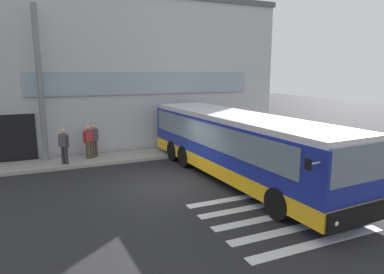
{
  "coord_description": "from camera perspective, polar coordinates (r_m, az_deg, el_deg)",
  "views": [
    {
      "loc": [
        -4.32,
        -12.1,
        4.4
      ],
      "look_at": [
        1.73,
        1.61,
        1.5
      ],
      "focal_mm": 31.6,
      "sensor_mm": 36.0,
      "label": 1
    }
  ],
  "objects": [
    {
      "name": "passenger_near_column",
      "position": [
        16.72,
        -20.81,
        -1.23
      ],
      "size": [
        0.46,
        0.43,
        1.68
      ],
      "color": "#2D2D33",
      "rests_on": "boarding_curb"
    },
    {
      "name": "entry_support_column",
      "position": [
        17.51,
        -24.27,
        8.04
      ],
      "size": [
        0.28,
        0.28,
        7.3
      ],
      "primitive_type": "cylinder",
      "color": "slate",
      "rests_on": "boarding_curb"
    },
    {
      "name": "terminal_building",
      "position": [
        23.94,
        -15.31,
        10.32
      ],
      "size": [
        20.12,
        13.8,
        8.61
      ],
      "color": "#B7B7BC",
      "rests_on": "ground"
    },
    {
      "name": "bus_main_foreground",
      "position": [
        14.06,
        7.64,
        -1.73
      ],
      "size": [
        3.24,
        11.79,
        2.7
      ],
      "color": "navy",
      "rests_on": "ground"
    },
    {
      "name": "passenger_by_doorway",
      "position": [
        17.44,
        -17.09,
        -0.39
      ],
      "size": [
        0.56,
        0.47,
        1.68
      ],
      "color": "#4C4233",
      "rests_on": "boarding_curb"
    },
    {
      "name": "boarding_curb",
      "position": [
        17.97,
        -9.19,
        -3.11
      ],
      "size": [
        22.32,
        2.0,
        0.15
      ],
      "primitive_type": "cube",
      "color": "#9E9B93",
      "rests_on": "ground"
    },
    {
      "name": "ground_plane",
      "position": [
        13.58,
        -3.96,
        -8.02
      ],
      "size": [
        80.0,
        90.0,
        0.02
      ],
      "primitive_type": "cube",
      "color": "#232326",
      "rests_on": "ground"
    },
    {
      "name": "passenger_at_curb_edge",
      "position": [
        17.67,
        -16.16,
        -0.31
      ],
      "size": [
        0.46,
        0.43,
        1.68
      ],
      "color": "#4C4233",
      "rests_on": "boarding_curb"
    },
    {
      "name": "bay_paint_stripes",
      "position": [
        11.03,
        13.97,
        -12.87
      ],
      "size": [
        4.4,
        3.96,
        0.01
      ],
      "color": "silver",
      "rests_on": "ground"
    }
  ]
}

